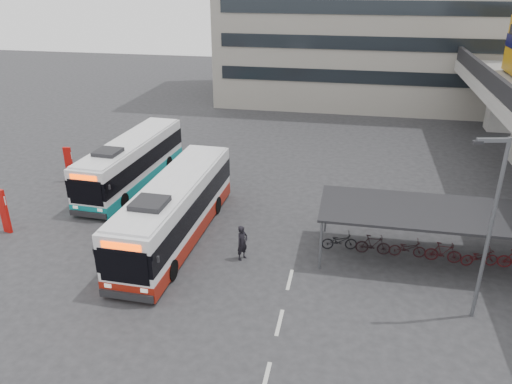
% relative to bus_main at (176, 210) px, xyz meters
% --- Properties ---
extents(ground, '(120.00, 120.00, 0.00)m').
position_rel_bus_main_xyz_m(ground, '(3.65, -2.66, -1.56)').
color(ground, '#28282B').
rests_on(ground, ground).
extents(bike_shelter, '(10.00, 4.00, 2.54)m').
position_rel_bus_main_xyz_m(bike_shelter, '(12.12, 0.34, -0.12)').
color(bike_shelter, '#595B60').
rests_on(bike_shelter, ground).
extents(road_markings, '(0.15, 7.60, 0.01)m').
position_rel_bus_main_xyz_m(road_markings, '(6.15, -5.66, -1.56)').
color(road_markings, beige).
rests_on(road_markings, ground).
extents(bus_main, '(2.75, 11.44, 3.36)m').
position_rel_bus_main_xyz_m(bus_main, '(0.00, 0.00, 0.00)').
color(bus_main, white).
rests_on(bus_main, ground).
extents(bus_teal, '(2.88, 10.77, 3.15)m').
position_rel_bus_main_xyz_m(bus_teal, '(-5.11, 6.21, -0.10)').
color(bus_teal, white).
rests_on(bus_teal, ground).
extents(pedestrian, '(0.68, 0.75, 1.73)m').
position_rel_bus_main_xyz_m(pedestrian, '(3.71, -1.36, -0.70)').
color(pedestrian, black).
rests_on(pedestrian, ground).
extents(lamp_post, '(1.29, 0.41, 7.37)m').
position_rel_bus_main_xyz_m(lamp_post, '(13.46, -3.78, 2.64)').
color(lamp_post, '#595B60').
rests_on(lamp_post, ground).
extents(sign_totem_mid, '(0.52, 0.26, 2.43)m').
position_rel_bus_main_xyz_m(sign_totem_mid, '(-8.88, -1.16, -0.30)').
color(sign_totem_mid, '#B10F0A').
rests_on(sign_totem_mid, ground).
extents(sign_totem_north, '(0.50, 0.21, 2.32)m').
position_rel_bus_main_xyz_m(sign_totem_north, '(-9.26, 5.78, -0.36)').
color(sign_totem_north, '#B10F0A').
rests_on(sign_totem_north, ground).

